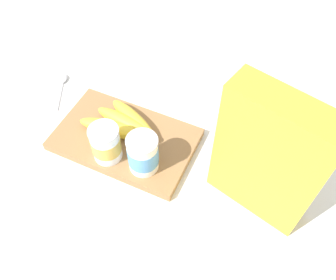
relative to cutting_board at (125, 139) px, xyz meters
The scene contains 7 objects.
ground_plane 0.01m from the cutting_board, ahead, with size 2.40×2.40×0.00m, color silver.
cutting_board is the anchor object (origin of this frame).
cereal_box 0.35m from the cutting_board, behind, with size 0.20×0.07×0.30m, color yellow.
yogurt_cup_front 0.11m from the cutting_board, 146.08° to the left, with size 0.07×0.07×0.09m.
yogurt_cup_back 0.08m from the cutting_board, 83.00° to the left, with size 0.07×0.07×0.09m.
banana_bunch 0.04m from the cutting_board, 66.90° to the right, with size 0.20×0.12×0.04m.
spoon 0.27m from the cutting_board, 20.07° to the right, with size 0.07×0.13×0.01m.
Camera 1 is at (-0.31, 0.42, 0.70)m, focal length 38.21 mm.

